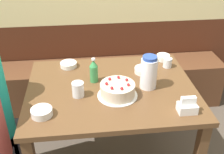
# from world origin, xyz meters

# --- Properties ---
(bench_seat) EXTENTS (2.43, 0.38, 0.46)m
(bench_seat) POSITION_xyz_m (0.00, 0.83, 0.23)
(bench_seat) COLOR #56331E
(bench_seat) RESTS_ON ground_plane
(dining_table) EXTENTS (1.13, 0.89, 0.74)m
(dining_table) POSITION_xyz_m (0.00, 0.00, 0.64)
(dining_table) COLOR brown
(dining_table) RESTS_ON ground_plane
(birthday_cake) EXTENTS (0.26, 0.26, 0.11)m
(birthday_cake) POSITION_xyz_m (0.03, -0.11, 0.78)
(birthday_cake) COLOR white
(birthday_cake) RESTS_ON dining_table
(water_pitcher) EXTENTS (0.11, 0.11, 0.23)m
(water_pitcher) POSITION_xyz_m (0.25, -0.02, 0.85)
(water_pitcher) COLOR white
(water_pitcher) RESTS_ON dining_table
(soju_bottle) EXTENTS (0.06, 0.06, 0.18)m
(soju_bottle) POSITION_xyz_m (-0.11, 0.09, 0.82)
(soju_bottle) COLOR #388E4C
(soju_bottle) RESTS_ON dining_table
(napkin_holder) EXTENTS (0.11, 0.08, 0.11)m
(napkin_holder) POSITION_xyz_m (0.41, -0.32, 0.77)
(napkin_holder) COLOR white
(napkin_holder) RESTS_ON dining_table
(bowl_soup_white) EXTENTS (0.14, 0.14, 0.04)m
(bowl_soup_white) POSITION_xyz_m (0.26, 0.17, 0.75)
(bowl_soup_white) COLOR white
(bowl_soup_white) RESTS_ON dining_table
(bowl_rice_small) EXTENTS (0.13, 0.13, 0.04)m
(bowl_rice_small) POSITION_xyz_m (-0.44, -0.26, 0.76)
(bowl_rice_small) COLOR white
(bowl_rice_small) RESTS_ON dining_table
(bowl_side_dish) EXTENTS (0.10, 0.10, 0.04)m
(bowl_side_dish) POSITION_xyz_m (0.46, 0.36, 0.76)
(bowl_side_dish) COLOR white
(bowl_side_dish) RESTS_ON dining_table
(bowl_sauce_shallow) EXTENTS (0.13, 0.13, 0.04)m
(bowl_sauce_shallow) POSITION_xyz_m (-0.29, 0.33, 0.75)
(bowl_sauce_shallow) COLOR white
(bowl_sauce_shallow) RESTS_ON dining_table
(glass_water_tall) EXTENTS (0.08, 0.08, 0.10)m
(glass_water_tall) POSITION_xyz_m (-0.22, -0.08, 0.78)
(glass_water_tall) COLOR silver
(glass_water_tall) RESTS_ON dining_table
(glass_tumbler_short) EXTENTS (0.07, 0.07, 0.07)m
(glass_tumbler_short) POSITION_xyz_m (0.46, 0.24, 0.77)
(glass_tumbler_short) COLOR silver
(glass_tumbler_short) RESTS_ON dining_table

